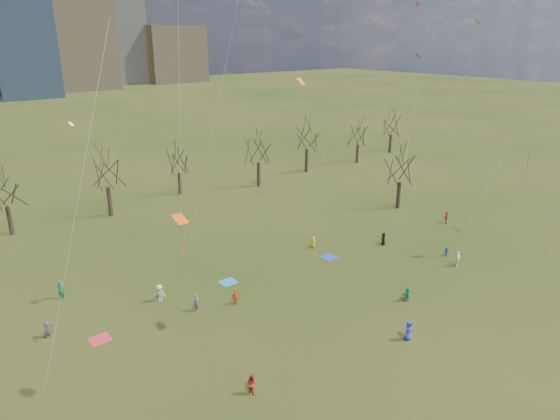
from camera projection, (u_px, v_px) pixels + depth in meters
ground at (368, 325)px, 42.03m from camera, size 500.00×500.00×0.00m
bare_tree_row at (164, 168)px, 67.49m from camera, size 113.04×29.80×9.50m
blanket_teal at (228, 282)px, 49.33m from camera, size 1.60×1.50×0.03m
blanket_navy at (329, 257)px, 54.86m from camera, size 1.60×1.50×0.03m
blanket_crimson at (100, 339)px, 40.03m from camera, size 1.60×1.50×0.03m
person_0 at (409, 331)px, 39.75m from camera, size 0.83×0.54×1.69m
person_1 at (458, 259)px, 52.50m from camera, size 0.75×0.64×1.74m
person_2 at (252, 383)px, 33.84m from camera, size 0.67×0.81×1.52m
person_4 at (236, 297)px, 45.11m from camera, size 0.90×0.52×1.45m
person_5 at (407, 294)px, 45.65m from camera, size 1.29×0.52×1.36m
person_6 at (384, 239)px, 57.92m from camera, size 0.82×0.88×1.51m
person_7 at (196, 303)px, 43.98m from camera, size 0.41×0.60×1.61m
person_8 at (446, 252)px, 54.87m from camera, size 0.48×0.59×1.11m
person_9 at (160, 293)px, 45.56m from camera, size 1.17×1.20×1.65m
person_10 at (446, 218)px, 64.51m from camera, size 0.99×0.84×1.58m
person_11 at (47, 329)px, 40.12m from camera, size 1.30×1.24×1.47m
person_12 at (313, 242)px, 57.16m from camera, size 0.59×0.76×1.37m
person_13 at (61, 289)px, 46.01m from camera, size 0.79×0.80×1.86m
kites_airborne at (341, 143)px, 50.11m from camera, size 61.11×47.01×29.64m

